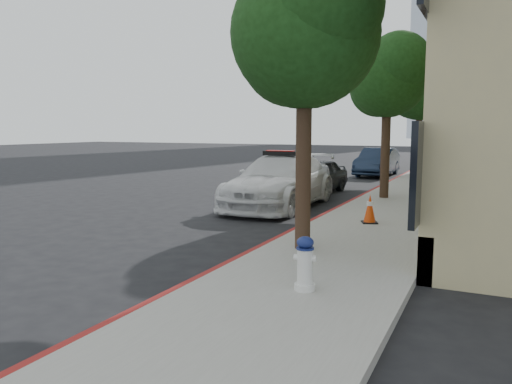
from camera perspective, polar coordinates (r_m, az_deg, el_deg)
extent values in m
plane|color=black|center=(12.92, -3.75, -3.83)|extent=(120.00, 120.00, 0.00)
cube|color=gray|center=(21.36, 18.32, 0.44)|extent=(3.20, 50.00, 0.15)
cube|color=maroon|center=(21.60, 14.27, 0.66)|extent=(0.12, 50.00, 0.15)
cube|color=#9EA8B7|center=(134.30, 21.77, 18.64)|extent=(18.00, 14.00, 60.00)
cube|color=#9EA8B7|center=(147.38, 27.23, 14.14)|extent=(14.00, 14.00, 44.00)
cylinder|color=black|center=(9.67, 5.43, 3.15)|extent=(0.30, 0.30, 3.30)
sphere|color=black|center=(9.80, 5.62, 17.59)|extent=(2.80, 2.80, 2.80)
sphere|color=black|center=(9.47, 7.41, 20.39)|extent=(2.24, 2.24, 2.24)
sphere|color=black|center=(10.15, 4.26, 15.53)|extent=(2.10, 2.10, 2.10)
cylinder|color=black|center=(17.39, 14.56, 4.61)|extent=(0.30, 0.30, 3.19)
sphere|color=black|center=(17.45, 14.82, 12.49)|extent=(2.60, 2.60, 2.60)
sphere|color=black|center=(17.13, 16.02, 13.90)|extent=(2.08, 2.08, 2.08)
sphere|color=black|center=(17.79, 13.84, 11.45)|extent=(1.95, 1.95, 1.95)
cylinder|color=black|center=(25.28, 18.06, 5.51)|extent=(0.30, 0.30, 3.41)
sphere|color=black|center=(25.34, 18.29, 11.18)|extent=(3.00, 3.00, 3.00)
sphere|color=black|center=(25.03, 19.16, 12.12)|extent=(2.40, 2.40, 2.40)
sphere|color=black|center=(25.67, 17.56, 10.48)|extent=(2.25, 2.25, 2.25)
imported|color=silver|center=(15.85, 2.78, 1.26)|extent=(2.43, 5.72, 1.65)
cube|color=black|center=(15.78, 2.80, 4.45)|extent=(1.11, 0.30, 0.14)
cube|color=#A50A07|center=(15.78, 2.80, 4.67)|extent=(0.90, 0.24, 0.06)
imported|color=#212429|center=(19.35, 6.68, 1.84)|extent=(1.90, 4.03, 1.33)
imported|color=#162137|center=(26.97, 13.71, 3.35)|extent=(1.62, 4.44, 1.45)
cylinder|color=silver|center=(7.44, 5.58, -10.72)|extent=(0.31, 0.31, 0.10)
cylinder|color=silver|center=(7.35, 5.61, -8.41)|extent=(0.23, 0.23, 0.53)
ellipsoid|color=navy|center=(7.26, 5.65, -5.75)|extent=(0.25, 0.25, 0.17)
cylinder|color=silver|center=(7.32, 5.63, -7.51)|extent=(0.34, 0.14, 0.10)
cylinder|color=silver|center=(7.32, 5.63, -7.51)|extent=(0.12, 0.18, 0.10)
cube|color=black|center=(12.76, 12.83, -3.39)|extent=(0.49, 0.49, 0.03)
cone|color=#DB3E0B|center=(12.70, 12.88, -1.80)|extent=(0.29, 0.29, 0.69)
cylinder|color=white|center=(12.68, 12.89, -1.29)|extent=(0.16, 0.16, 0.10)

